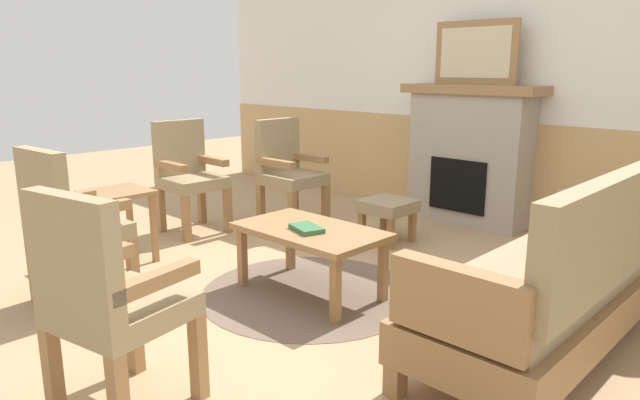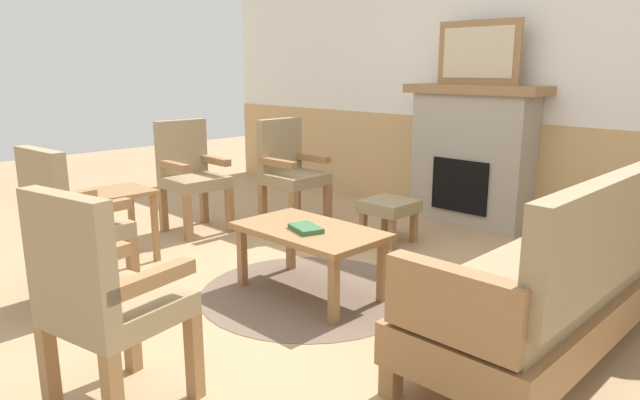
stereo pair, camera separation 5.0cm
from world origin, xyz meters
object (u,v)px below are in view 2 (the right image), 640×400
armchair_front_center (102,294)px  side_table (119,205)px  book_on_table (306,228)px  armchair_near_fireplace (289,168)px  armchair_by_window_left (190,171)px  framed_picture (478,53)px  armchair_front_left (68,219)px  couch (554,283)px  coffee_table (310,236)px  fireplace (472,154)px  footstool (389,209)px

armchair_front_center → side_table: bearing=151.9°
book_on_table → armchair_near_fireplace: 1.70m
armchair_near_fireplace → armchair_by_window_left: same height
armchair_front_center → framed_picture: bearing=97.7°
armchair_near_fireplace → armchair_front_center: same height
armchair_near_fireplace → armchair_front_left: (0.36, -2.14, 0.00)m
book_on_table → armchair_by_window_left: size_ratio=0.23×
couch → book_on_table: size_ratio=7.89×
coffee_table → armchair_near_fireplace: 1.65m
fireplace → side_table: 3.10m
book_on_table → armchair_near_fireplace: size_ratio=0.23×
coffee_table → book_on_table: size_ratio=4.21×
fireplace → footstool: (-0.16, -1.02, -0.37)m
fireplace → framed_picture: bearing=90.0°
couch → book_on_table: 1.47m
armchair_near_fireplace → armchair_by_window_left: 0.88m
framed_picture → couch: 2.83m
book_on_table → side_table: 1.57m
couch → armchair_front_center: size_ratio=1.84×
coffee_table → footstool: coffee_table is taller
framed_picture → coffee_table: framed_picture is taller
couch → armchair_front_left: size_ratio=1.84×
side_table → coffee_table: bearing=20.7°
couch → book_on_table: couch is taller
framed_picture → armchair_front_left: framed_picture is taller
footstool → armchair_near_fireplace: (-0.97, -0.23, 0.25)m
book_on_table → framed_picture: bearing=94.8°
couch → armchair_front_left: 2.77m
couch → footstool: (-1.79, 0.98, -0.11)m
coffee_table → footstool: size_ratio=2.40×
couch → armchair_near_fireplace: size_ratio=1.84×
footstool → side_table: (-1.13, -1.80, 0.15)m
coffee_table → armchair_near_fireplace: size_ratio=0.98×
book_on_table → side_table: size_ratio=0.41×
fireplace → couch: bearing=-50.9°
fireplace → book_on_table: 2.34m
footstool → armchair_front_center: armchair_front_center is taller
armchair_front_center → side_table: size_ratio=1.78×
armchair_front_left → armchair_front_center: (1.28, -0.38, 0.00)m
armchair_front_left → armchair_front_center: 1.33m
armchair_front_left → armchair_near_fireplace: bearing=99.6°
book_on_table → armchair_by_window_left: 1.88m
footstool → armchair_front_center: size_ratio=0.41×
armchair_by_window_left → fireplace: bearing=50.1°
framed_picture → coffee_table: bearing=-85.7°
footstool → armchair_front_center: (0.67, -2.76, 0.25)m
side_table → armchair_front_left: bearing=-47.8°
side_table → fireplace: bearing=65.4°
coffee_table → armchair_by_window_left: size_ratio=0.98×
footstool → armchair_near_fireplace: bearing=-166.5°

